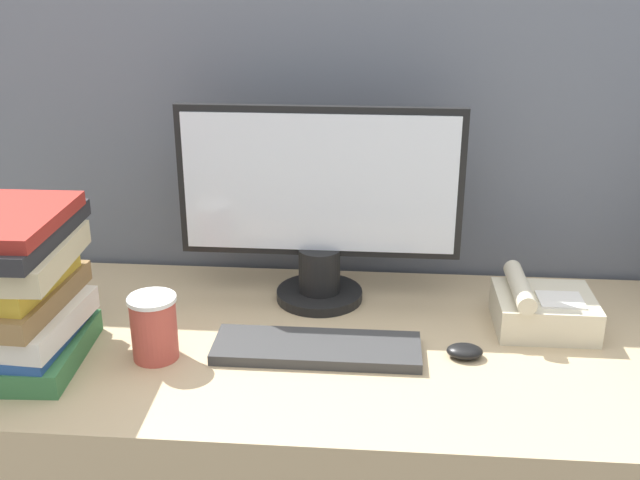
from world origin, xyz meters
TOP-DOWN VIEW (x-y plane):
  - cubicle_panel_rear at (0.00, 0.70)m, footprint 1.93×0.04m
  - monitor at (-0.03, 0.51)m, footprint 0.58×0.18m
  - keyboard at (-0.01, 0.28)m, footprint 0.38×0.12m
  - mouse at (0.26, 0.29)m, footprint 0.07×0.05m
  - coffee_cup at (-0.30, 0.24)m, footprint 0.09×0.09m
  - book_stack at (-0.55, 0.22)m, footprint 0.24×0.30m
  - desk_telephone at (0.42, 0.42)m, footprint 0.19×0.18m

SIDE VIEW (x-z plane):
  - cubicle_panel_rear at x=0.00m, z-range 0.00..1.41m
  - keyboard at x=-0.01m, z-range 0.74..0.76m
  - mouse at x=0.26m, z-range 0.74..0.76m
  - desk_telephone at x=0.42m, z-range 0.72..0.83m
  - coffee_cup at x=-0.30m, z-range 0.74..0.86m
  - book_stack at x=-0.55m, z-range 0.74..1.02m
  - monitor at x=-0.03m, z-range 0.73..1.15m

